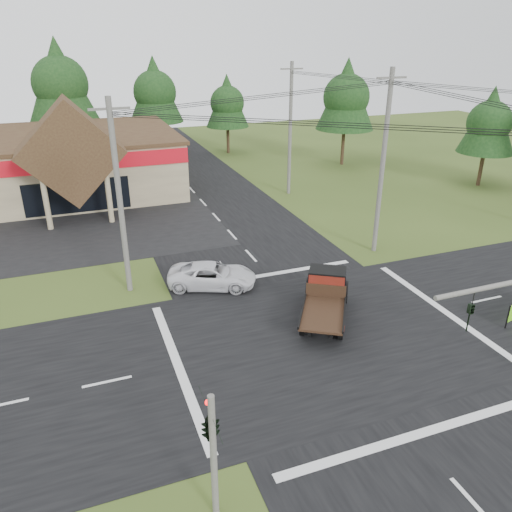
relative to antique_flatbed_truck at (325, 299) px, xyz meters
name	(u,v)px	position (x,y,z in m)	size (l,w,h in m)	color
ground	(322,336)	(-0.77, -1.34, -1.15)	(120.00, 120.00, 0.00)	#394C1B
road_ns	(322,335)	(-0.77, -1.34, -1.14)	(12.00, 120.00, 0.02)	black
road_ew	(322,335)	(-0.77, -1.34, -1.14)	(120.00, 12.00, 0.02)	black
parking_apron	(24,236)	(-14.77, 17.66, -1.14)	(28.00, 14.00, 0.02)	black
cvs_building	(2,166)	(-16.48, 28.23, 1.63)	(30.40, 18.20, 9.19)	gray
traffic_signal_corner	(210,417)	(-8.27, -8.66, 2.37)	(0.53, 2.48, 4.40)	#595651
utility_pole_nw	(120,198)	(-8.77, 6.66, 4.24)	(2.00, 0.30, 10.50)	#595651
utility_pole_ne	(383,163)	(7.23, 6.66, 4.74)	(2.00, 0.30, 11.50)	#595651
utility_pole_n	(290,129)	(7.23, 20.66, 4.59)	(2.00, 0.30, 11.20)	#595651
tree_row_c	(60,81)	(-10.77, 39.66, 7.57)	(7.28, 7.28, 13.13)	#332316
tree_row_d	(155,90)	(-0.77, 40.66, 6.22)	(6.16, 6.16, 11.11)	#332316
tree_row_e	(227,101)	(7.23, 38.66, 4.88)	(5.04, 5.04, 9.09)	#332316
tree_side_ne	(346,95)	(17.23, 28.66, 6.22)	(6.16, 6.16, 11.11)	#332316
tree_side_e_near	(490,121)	(25.23, 16.66, 4.88)	(5.04, 5.04, 9.09)	#332316
antique_flatbed_truck	(325,299)	(0.00, 0.00, 0.00)	(2.10, 5.51, 2.30)	#631A0E
white_pickup	(212,275)	(-4.28, 5.46, -0.46)	(2.28, 4.95, 1.38)	silver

